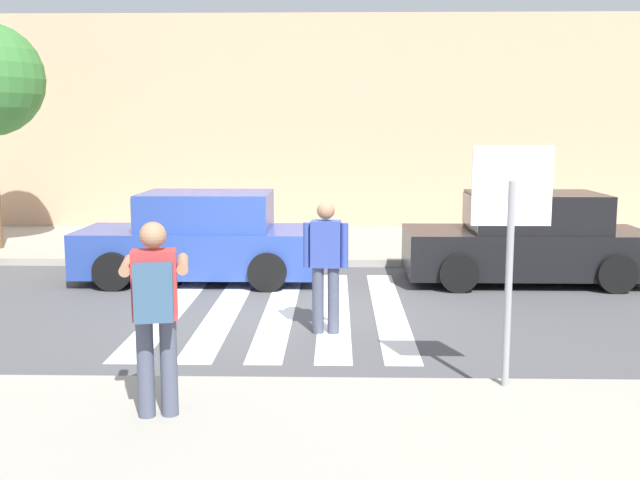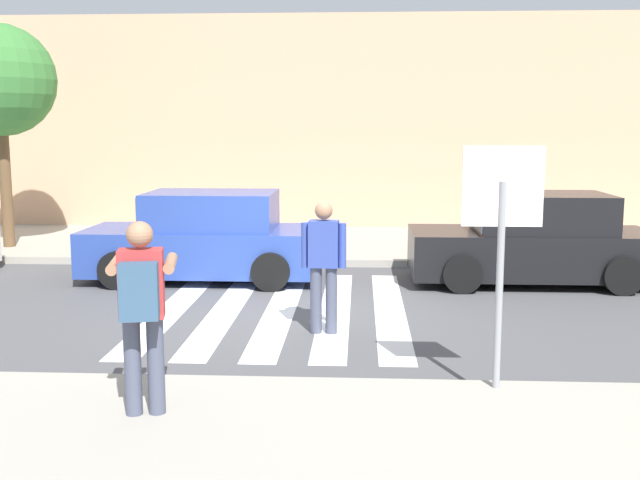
{
  "view_description": "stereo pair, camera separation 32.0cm",
  "coord_description": "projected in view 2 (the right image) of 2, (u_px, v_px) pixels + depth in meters",
  "views": [
    {
      "loc": [
        0.83,
        -10.51,
        2.66
      ],
      "look_at": [
        0.6,
        -0.2,
        1.1
      ],
      "focal_mm": 42.0,
      "sensor_mm": 36.0,
      "label": 1
    },
    {
      "loc": [
        1.15,
        -10.5,
        2.66
      ],
      "look_at": [
        0.6,
        -0.2,
        1.1
      ],
      "focal_mm": 42.0,
      "sensor_mm": 36.0,
      "label": 2
    }
  ],
  "objects": [
    {
      "name": "photographer_with_backpack",
      "position": [
        142.0,
        301.0,
        6.47
      ],
      "size": [
        0.68,
        0.91,
        1.72
      ],
      "color": "#474C60",
      "rests_on": "sidewalk_near"
    },
    {
      "name": "parked_car_black",
      "position": [
        534.0,
        241.0,
        12.77
      ],
      "size": [
        4.1,
        1.92,
        1.55
      ],
      "color": "black",
      "rests_on": "ground"
    },
    {
      "name": "crosswalk_stripe_0",
      "position": [
        174.0,
        308.0,
        11.11
      ],
      "size": [
        0.44,
        5.2,
        0.01
      ],
      "primitive_type": "cube",
      "color": "silver",
      "rests_on": "ground"
    },
    {
      "name": "stop_sign",
      "position": [
        502.0,
        214.0,
        7.07
      ],
      "size": [
        0.76,
        0.08,
        2.35
      ],
      "color": "gray",
      "rests_on": "sidewalk_near"
    },
    {
      "name": "building_facade_far",
      "position": [
        319.0,
        125.0,
        20.69
      ],
      "size": [
        56.0,
        4.0,
        5.44
      ],
      "primitive_type": "cube",
      "color": "tan",
      "rests_on": "ground"
    },
    {
      "name": "crosswalk_stripe_4",
      "position": [
        390.0,
        310.0,
        10.94
      ],
      "size": [
        0.44,
        5.2,
        0.01
      ],
      "primitive_type": "cube",
      "color": "silver",
      "rests_on": "ground"
    },
    {
      "name": "crosswalk_stripe_2",
      "position": [
        281.0,
        309.0,
        11.02
      ],
      "size": [
        0.44,
        5.2,
        0.01
      ],
      "primitive_type": "cube",
      "color": "silver",
      "rests_on": "ground"
    },
    {
      "name": "crosswalk_stripe_3",
      "position": [
        335.0,
        310.0,
        10.98
      ],
      "size": [
        0.44,
        5.2,
        0.01
      ],
      "primitive_type": "cube",
      "color": "silver",
      "rests_on": "ground"
    },
    {
      "name": "parked_car_blue",
      "position": [
        206.0,
        239.0,
        13.07
      ],
      "size": [
        4.1,
        1.92,
        1.55
      ],
      "color": "#284293",
      "rests_on": "ground"
    },
    {
      "name": "ground_plane",
      "position": [
        279.0,
        313.0,
        10.83
      ],
      "size": [
        120.0,
        120.0,
        0.0
      ],
      "primitive_type": "plane",
      "color": "#4C4C4F"
    },
    {
      "name": "crosswalk_stripe_1",
      "position": [
        227.0,
        308.0,
        11.07
      ],
      "size": [
        0.44,
        5.2,
        0.01
      ],
      "primitive_type": "cube",
      "color": "silver",
      "rests_on": "ground"
    },
    {
      "name": "pedestrian_crossing",
      "position": [
        324.0,
        260.0,
        9.61
      ],
      "size": [
        0.58,
        0.26,
        1.72
      ],
      "color": "#474C60",
      "rests_on": "ground"
    },
    {
      "name": "sidewalk_far",
      "position": [
        308.0,
        244.0,
        16.74
      ],
      "size": [
        60.0,
        4.8,
        0.14
      ],
      "primitive_type": "cube",
      "color": "#9E998C",
      "rests_on": "ground"
    }
  ]
}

